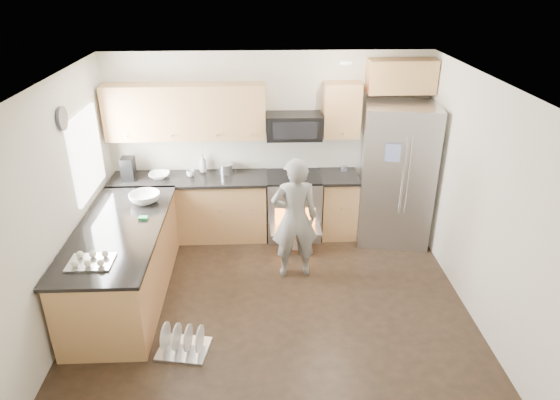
{
  "coord_description": "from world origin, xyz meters",
  "views": [
    {
      "loc": [
        -0.13,
        -4.81,
        3.63
      ],
      "look_at": [
        0.1,
        0.5,
        1.12
      ],
      "focal_mm": 32.0,
      "sensor_mm": 36.0,
      "label": 1
    }
  ],
  "objects_px": {
    "refrigerator": "(397,175)",
    "person": "(295,219)",
    "stove_range": "(294,192)",
    "dish_rack": "(183,344)"
  },
  "relations": [
    {
      "from": "refrigerator",
      "to": "stove_range",
      "type": "bearing_deg",
      "value": -176.92
    },
    {
      "from": "stove_range",
      "to": "person",
      "type": "distance_m",
      "value": 1.06
    },
    {
      "from": "dish_rack",
      "to": "stove_range",
      "type": "bearing_deg",
      "value": 61.91
    },
    {
      "from": "stove_range",
      "to": "person",
      "type": "height_order",
      "value": "stove_range"
    },
    {
      "from": "person",
      "to": "dish_rack",
      "type": "distance_m",
      "value": 1.99
    },
    {
      "from": "stove_range",
      "to": "refrigerator",
      "type": "xyz_separation_m",
      "value": [
        1.42,
        -0.17,
        0.31
      ]
    },
    {
      "from": "stove_range",
      "to": "refrigerator",
      "type": "distance_m",
      "value": 1.46
    },
    {
      "from": "stove_range",
      "to": "dish_rack",
      "type": "height_order",
      "value": "stove_range"
    },
    {
      "from": "refrigerator",
      "to": "person",
      "type": "relative_size",
      "value": 1.24
    },
    {
      "from": "stove_range",
      "to": "dish_rack",
      "type": "xyz_separation_m",
      "value": [
        -1.3,
        -2.44,
        -0.59
      ]
    }
  ]
}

